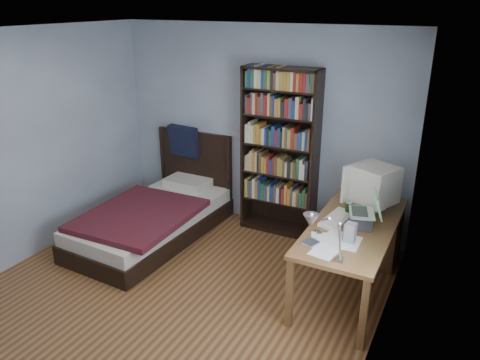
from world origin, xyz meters
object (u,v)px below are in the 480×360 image
at_px(soda_can, 349,209).
at_px(bookshelf, 280,153).
at_px(laptop, 363,217).
at_px(crt_monitor, 373,185).
at_px(desk, 363,231).
at_px(bed, 156,216).
at_px(desk_lamp, 316,225).
at_px(keyboard, 337,219).
at_px(speaker, 350,233).

relative_size(soda_can, bookshelf, 0.06).
bearing_deg(laptop, soda_can, 132.23).
distance_m(laptop, soda_can, 0.29).
height_order(crt_monitor, laptop, crt_monitor).
relative_size(desk, soda_can, 13.55).
height_order(desk, bed, bed).
bearing_deg(desk_lamp, keyboard, 96.68).
relative_size(desk, bookshelf, 0.85).
bearing_deg(crt_monitor, desk_lamp, -93.64).
relative_size(keyboard, speaker, 2.58).
height_order(laptop, bookshelf, bookshelf).
height_order(desk, speaker, speaker).
distance_m(laptop, bed, 2.60).
height_order(desk, desk_lamp, desk_lamp).
xyz_separation_m(crt_monitor, bookshelf, (-1.21, 0.45, 0.03)).
distance_m(crt_monitor, bookshelf, 1.29).
relative_size(crt_monitor, keyboard, 1.16).
relative_size(soda_can, bed, 0.06).
relative_size(desk_lamp, bed, 0.27).
distance_m(desk_lamp, bed, 2.83).
xyz_separation_m(crt_monitor, bed, (-2.50, -0.36, -0.74)).
distance_m(soda_can, bookshelf, 1.28).
xyz_separation_m(desk_lamp, bookshelf, (-1.11, 1.98, -0.18)).
bearing_deg(speaker, bed, 172.60).
bearing_deg(keyboard, bed, -173.65).
height_order(laptop, soda_can, laptop).
height_order(keyboard, bookshelf, bookshelf).
xyz_separation_m(desk, laptop, (0.08, -0.52, 0.41)).
xyz_separation_m(speaker, soda_can, (-0.16, 0.56, -0.03)).
height_order(crt_monitor, soda_can, crt_monitor).
bearing_deg(desk_lamp, laptop, 83.28).
bearing_deg(bookshelf, keyboard, -41.91).
bearing_deg(desk, soda_can, -109.08).
bearing_deg(crt_monitor, bed, -171.83).
bearing_deg(soda_can, laptop, -47.77).
relative_size(desk_lamp, soda_can, 4.56).
xyz_separation_m(laptop, desk_lamp, (-0.13, -1.07, 0.37)).
bearing_deg(keyboard, desk_lamp, -75.10).
bearing_deg(bookshelf, crt_monitor, -20.42).
relative_size(speaker, bookshelf, 0.09).
xyz_separation_m(desk, keyboard, (-0.17, -0.49, 0.33)).
bearing_deg(soda_can, desk_lamp, -87.08).
distance_m(desk, keyboard, 0.62).
relative_size(crt_monitor, bed, 0.25).
relative_size(desk, crt_monitor, 3.17).
xyz_separation_m(crt_monitor, keyboard, (-0.23, -0.43, -0.25)).
bearing_deg(laptop, crt_monitor, 93.61).
bearing_deg(soda_can, desk, 70.92).
distance_m(bookshelf, bed, 1.71).
relative_size(keyboard, soda_can, 3.70).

